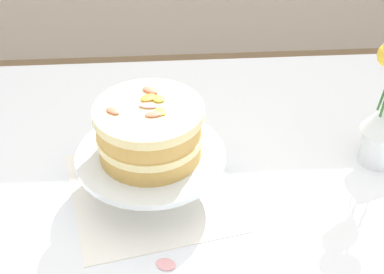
{
  "coord_description": "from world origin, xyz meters",
  "views": [
    {
      "loc": [
        -0.11,
        -0.89,
        1.54
      ],
      "look_at": [
        -0.05,
        -0.01,
        0.86
      ],
      "focal_mm": 53.81,
      "sensor_mm": 36.0,
      "label": 1
    }
  ],
  "objects": [
    {
      "name": "loose_petal_1",
      "position": [
        -0.11,
        -0.22,
        0.74
      ],
      "size": [
        0.04,
        0.04,
        0.0
      ],
      "primitive_type": "ellipsoid",
      "rotation": [
        0.0,
        0.0,
        5.84
      ],
      "color": "pink",
      "rests_on": "dining_table"
    },
    {
      "name": "layer_cake",
      "position": [
        -0.14,
        -0.03,
        0.89
      ],
      "size": [
        0.21,
        0.21,
        0.11
      ],
      "color": "tan",
      "rests_on": "cake_stand"
    },
    {
      "name": "cake_stand",
      "position": [
        -0.14,
        -0.03,
        0.82
      ],
      "size": [
        0.29,
        0.29,
        0.1
      ],
      "color": "silver",
      "rests_on": "linen_napkin"
    },
    {
      "name": "linen_napkin",
      "position": [
        -0.14,
        -0.03,
        0.74
      ],
      "size": [
        0.38,
        0.38,
        0.0
      ],
      "primitive_type": "cube",
      "rotation": [
        0.0,
        0.0,
        0.21
      ],
      "color": "white",
      "rests_on": "dining_table"
    },
    {
      "name": "dining_table",
      "position": [
        0.0,
        -0.03,
        0.65
      ],
      "size": [
        1.4,
        1.0,
        0.74
      ],
      "color": "white",
      "rests_on": "ground"
    }
  ]
}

